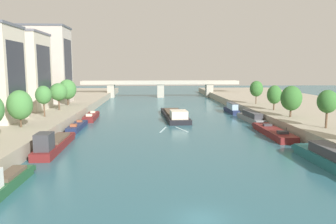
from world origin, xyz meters
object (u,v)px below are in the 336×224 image
at_px(moored_boat_left_far, 6,181).
at_px(tree_right_third, 256,89).
at_px(moored_boat_right_downstream, 251,117).
at_px(tree_right_by_lamp, 328,102).
at_px(moored_boat_right_far, 334,160).
at_px(moored_boat_right_upstream, 232,109).
at_px(tree_right_nearest, 274,95).
at_px(moored_boat_right_end, 273,132).
at_px(tree_left_by_lamp, 43,95).
at_px(tree_left_nearest, 20,105).
at_px(moored_boat_left_near, 91,116).
at_px(bridge_far, 161,87).
at_px(tree_left_third, 67,89).
at_px(moored_boat_left_gap_after, 54,144).
at_px(tree_right_far, 291,98).
at_px(barge_midriver, 175,115).
at_px(moored_boat_left_midway, 77,126).
at_px(tree_left_end_of_row, 58,92).

xyz_separation_m(moored_boat_left_far, tree_right_third, (43.50, 56.09, 5.51)).
height_order(moored_boat_right_downstream, tree_right_by_lamp, tree_right_by_lamp).
relative_size(moored_boat_right_far, moored_boat_right_upstream, 1.43).
bearing_deg(tree_right_nearest, moored_boat_right_far, -100.68).
bearing_deg(moored_boat_right_upstream, tree_right_by_lamp, -78.43).
bearing_deg(tree_right_nearest, tree_right_by_lamp, -90.43).
distance_m(moored_boat_right_end, tree_left_by_lamp, 45.30).
bearing_deg(moored_boat_right_end, tree_left_nearest, -177.94).
xyz_separation_m(moored_boat_right_downstream, moored_boat_right_upstream, (-0.85, 14.36, 0.18)).
bearing_deg(moored_boat_right_downstream, moored_boat_right_far, -91.27).
relative_size(moored_boat_left_near, bridge_far, 0.19).
distance_m(moored_boat_left_near, tree_left_by_lamp, 13.96).
height_order(tree_left_third, tree_right_nearest, tree_left_third).
height_order(moored_boat_right_end, tree_left_by_lamp, tree_left_by_lamp).
xyz_separation_m(moored_boat_left_gap_after, tree_right_far, (42.60, 16.34, 4.97)).
distance_m(tree_left_nearest, tree_right_nearest, 54.53).
bearing_deg(moored_boat_left_gap_after, tree_left_nearest, 135.57).
distance_m(moored_boat_right_far, tree_right_by_lamp, 17.11).
bearing_deg(moored_boat_right_downstream, tree_right_third, 68.70).
distance_m(moored_boat_left_far, moored_boat_left_gap_after, 15.59).
bearing_deg(moored_boat_left_near, tree_right_by_lamp, -30.75).
bearing_deg(moored_boat_right_end, tree_left_by_lamp, 166.49).
bearing_deg(tree_right_third, moored_boat_right_end, -102.67).
bearing_deg(moored_boat_left_far, tree_right_by_lamp, 24.19).
height_order(tree_left_nearest, tree_right_third, tree_right_third).
bearing_deg(moored_boat_right_far, moored_boat_left_near, 131.83).
bearing_deg(tree_right_far, moored_boat_right_downstream, 126.45).
height_order(moored_boat_right_downstream, tree_right_third, tree_right_third).
bearing_deg(moored_boat_left_gap_after, tree_right_third, 43.04).
bearing_deg(bridge_far, tree_right_by_lamp, -73.34).
xyz_separation_m(moored_boat_left_near, tree_right_nearest, (43.12, -2.19, 5.16)).
bearing_deg(moored_boat_right_end, tree_right_by_lamp, -35.87).
bearing_deg(tree_right_by_lamp, moored_boat_right_downstream, 107.14).
xyz_separation_m(moored_boat_left_far, tree_right_by_lamp, (43.29, 19.45, 5.69)).
bearing_deg(moored_boat_left_far, tree_left_third, 97.92).
bearing_deg(barge_midriver, tree_right_by_lamp, -48.46).
bearing_deg(moored_boat_left_gap_after, moored_boat_right_downstream, 33.03).
distance_m(moored_boat_left_midway, tree_left_by_lamp, 9.60).
bearing_deg(tree_right_by_lamp, tree_left_by_lamp, 162.98).
xyz_separation_m(moored_boat_right_downstream, tree_right_far, (5.67, -7.67, 4.97)).
relative_size(tree_left_by_lamp, bridge_far, 0.10).
height_order(moored_boat_left_midway, tree_left_nearest, tree_left_nearest).
bearing_deg(barge_midriver, moored_boat_right_end, -52.47).
xyz_separation_m(moored_boat_left_gap_after, moored_boat_right_downstream, (36.94, 24.01, 0.00)).
xyz_separation_m(tree_left_end_of_row, tree_right_far, (50.00, -13.69, -0.49)).
relative_size(moored_boat_left_midway, bridge_far, 0.18).
height_order(moored_boat_right_end, tree_left_third, tree_left_third).
distance_m(moored_boat_left_gap_after, tree_left_by_lamp, 21.45).
relative_size(moored_boat_left_gap_after, moored_boat_right_upstream, 1.40).
bearing_deg(tree_right_far, moored_boat_left_near, 162.87).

